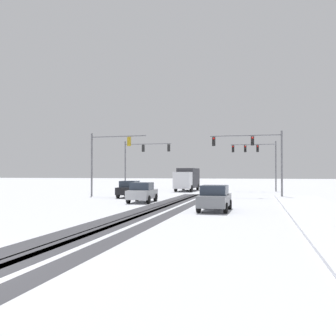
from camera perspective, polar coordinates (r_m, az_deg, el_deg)
The scene contains 13 objects.
wheel_track_left_lane at distance 23.99m, azimuth 1.64°, elevation -6.48°, with size 0.88×35.29×0.01m, color #424247.
wheel_track_right_lane at distance 24.37m, azimuth -2.11°, elevation -6.38°, with size 0.73×35.29×0.01m, color #424247.
wheel_track_center at distance 24.61m, azimuth -3.98°, elevation -6.33°, with size 1.14×35.29×0.01m, color #424247.
wheel_track_oncoming at distance 24.26m, azimuth -1.09°, elevation -6.41°, with size 0.88×35.29×0.01m, color #424247.
sidewalk_kerb_right at distance 22.18m, azimuth 23.32°, elevation -6.73°, with size 4.00×35.29×0.12m, color white.
traffic_signal_far_left at distance 47.68m, azimuth -4.18°, elevation 1.96°, with size 6.26×0.47×6.50m.
traffic_signal_near_right at distance 37.38m, azimuth 13.39°, elevation 2.77°, with size 7.01×0.52×6.50m.
traffic_signal_near_left at distance 38.43m, azimuth -9.49°, elevation 2.28°, with size 6.06×0.50×6.50m.
traffic_signal_far_right at distance 49.33m, azimuth 13.63°, elevation 2.03°, with size 5.79×0.57×6.50m.
car_black_lead at distance 36.28m, azimuth -5.90°, elevation -3.25°, with size 2.01×4.19×1.62m.
car_silver_second at distance 30.16m, azimuth -3.98°, elevation -3.76°, with size 2.00×4.18×1.62m.
car_grey_third at distance 23.45m, azimuth 7.22°, elevation -4.61°, with size 1.91×4.14×1.62m.
box_truck_delivery at distance 49.31m, azimuth 2.97°, elevation -1.64°, with size 2.37×7.43×3.02m.
Camera 1 is at (7.21, -7.31, 2.39)m, focal length 39.56 mm.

